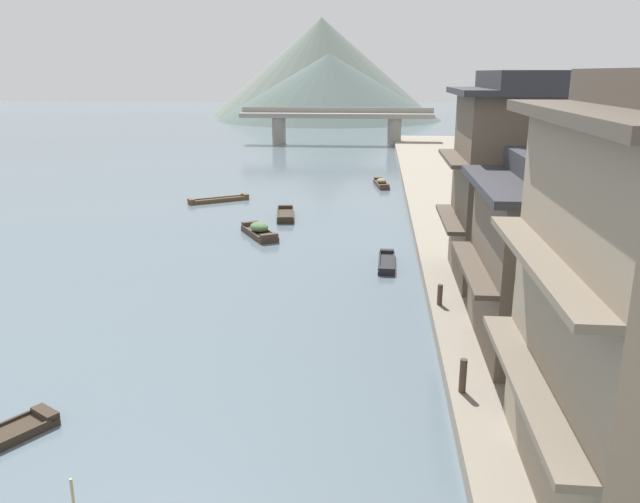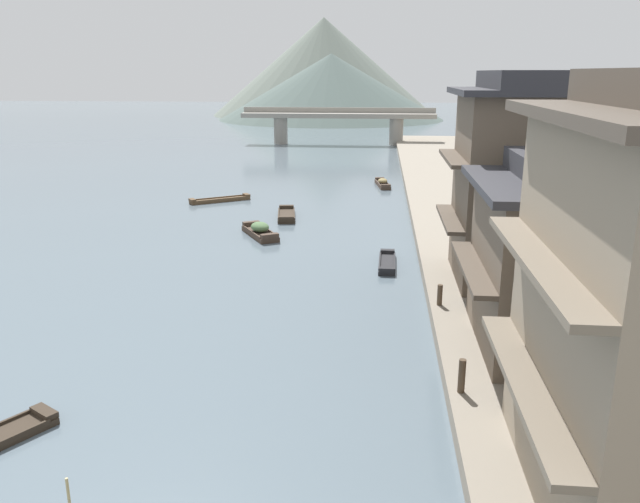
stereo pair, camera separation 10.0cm
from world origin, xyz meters
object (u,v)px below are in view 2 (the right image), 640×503
boat_moored_nearest (387,263)px  house_waterfront_second (564,258)px  boat_midriver_upstream (220,200)px  boat_moored_third (286,215)px  stone_bridge (338,121)px  mooring_post_dock_far (440,295)px  house_waterfront_tall (510,180)px  mooring_post_dock_mid (462,376)px  boat_moored_far (260,231)px  boat_moored_second (383,183)px

boat_moored_nearest → house_waterfront_second: house_waterfront_second is taller
boat_moored_nearest → boat_midriver_upstream: (-12.22, 14.97, -0.00)m
boat_moored_third → stone_bridge: stone_bridge is taller
boat_moored_third → mooring_post_dock_far: (8.48, -16.94, 0.81)m
house_waterfront_tall → mooring_post_dock_far: 6.12m
stone_bridge → boat_moored_third: bearing=-90.5°
boat_moored_nearest → mooring_post_dock_mid: (1.95, -13.71, 0.92)m
house_waterfront_second → stone_bridge: bearing=100.1°
boat_midriver_upstream → house_waterfront_second: size_ratio=0.62×
house_waterfront_second → mooring_post_dock_mid: (-3.47, -3.52, -2.51)m
boat_moored_third → boat_moored_far: 5.08m
boat_moored_second → boat_midriver_upstream: boat_moored_second is taller
stone_bridge → house_waterfront_second: bearing=-79.9°
boat_moored_far → mooring_post_dock_mid: 21.04m
boat_midriver_upstream → stone_bridge: stone_bridge is taller
house_waterfront_second → mooring_post_dock_far: size_ratio=8.28×
house_waterfront_second → boat_midriver_upstream: bearing=125.0°
house_waterfront_tall → stone_bridge: house_waterfront_tall is taller
boat_midriver_upstream → mooring_post_dock_far: size_ratio=5.14×
boat_moored_nearest → boat_moored_second: 22.71m
boat_moored_second → boat_moored_far: size_ratio=1.07×
boat_moored_nearest → boat_moored_second: boat_moored_second is taller
house_waterfront_second → stone_bridge: size_ratio=0.26×
house_waterfront_second → stone_bridge: 65.63m
boat_moored_nearest → house_waterfront_second: bearing=-62.0°
boat_moored_far → house_waterfront_second: house_waterfront_second is taller
boat_moored_nearest → stone_bridge: 54.84m
house_waterfront_tall → mooring_post_dock_mid: bearing=-105.9°
mooring_post_dock_mid → stone_bridge: stone_bridge is taller
boat_moored_third → mooring_post_dock_mid: 25.35m
boat_moored_far → boat_midriver_upstream: bearing=116.4°
boat_midriver_upstream → boat_moored_nearest: bearing=-50.8°
boat_moored_third → house_waterfront_tall: (11.49, -13.32, 4.71)m
mooring_post_dock_far → boat_moored_nearest: bearing=106.0°
boat_moored_second → mooring_post_dock_far: (2.15, -29.49, 0.73)m
boat_moored_second → stone_bridge: (-5.91, 31.72, 2.87)m
boat_moored_far → boat_moored_nearest: bearing=-35.0°
house_waterfront_tall → boat_moored_second: bearing=101.3°
boat_midriver_upstream → house_waterfront_tall: size_ratio=0.48×
boat_moored_far → boat_moored_second: bearing=67.9°
mooring_post_dock_mid → boat_midriver_upstream: bearing=116.3°
boat_midriver_upstream → boat_moored_third: bearing=-40.3°
boat_moored_second → boat_moored_third: 14.05m
boat_moored_nearest → mooring_post_dock_mid: mooring_post_dock_mid is taller
boat_moored_second → mooring_post_dock_mid: bearing=-86.6°
boat_moored_nearest → stone_bridge: stone_bridge is taller
boat_moored_far → mooring_post_dock_far: (9.29, -11.93, 0.65)m
boat_moored_nearest → boat_midriver_upstream: size_ratio=0.84×
boat_moored_nearest → house_waterfront_tall: house_waterfront_tall is taller
mooring_post_dock_far → stone_bridge: size_ratio=0.03×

